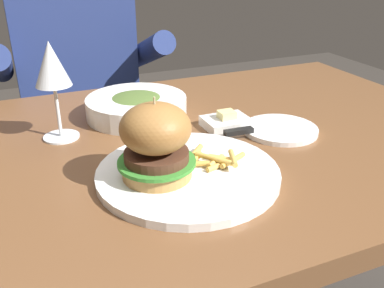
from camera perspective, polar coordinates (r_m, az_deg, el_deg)
dining_table at (r=0.87m, az=-4.49°, el=-5.49°), size 1.39×0.79×0.74m
main_plate at (r=0.71m, az=-0.53°, el=-3.92°), size 0.30×0.30×0.01m
burger_sandwich at (r=0.66m, az=-4.83°, el=0.38°), size 0.12×0.12×0.13m
fries_pile at (r=0.72m, az=2.65°, el=-2.05°), size 0.12×0.10×0.02m
wine_glass at (r=0.85m, az=-18.19°, el=9.60°), size 0.07×0.07×0.19m
bread_plate at (r=0.90m, az=11.69°, el=1.92°), size 0.15×0.15×0.01m
table_knife at (r=0.87m, az=9.00°, el=2.03°), size 0.19×0.02×0.01m
butter_dish at (r=0.90m, az=4.62°, el=2.96°), size 0.09×0.08×0.04m
soup_bowl at (r=0.96m, az=-7.40°, el=5.06°), size 0.22×0.22×0.05m
diner_person at (r=1.49m, az=-14.50°, el=3.63°), size 0.51×0.36×1.18m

